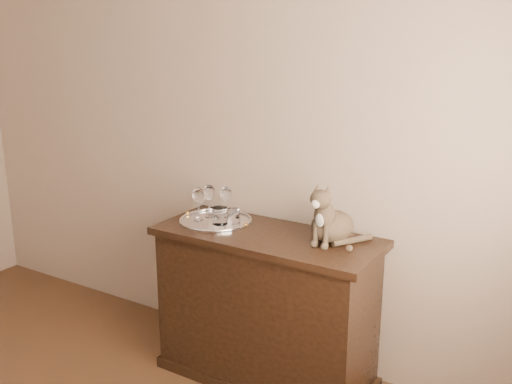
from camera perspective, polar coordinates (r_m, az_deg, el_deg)
wall_back at (r=3.43m, az=-4.96°, el=7.01°), size 4.00×0.10×2.70m
sideboard at (r=3.14m, az=1.02°, el=-11.51°), size 1.20×0.50×0.85m
tray at (r=3.16m, az=-4.04°, el=-2.95°), size 0.40×0.40×0.01m
wine_glass_a at (r=3.21m, az=-4.69°, el=-0.87°), size 0.07×0.07×0.18m
wine_glass_b at (r=3.20m, az=-3.01°, el=-0.98°), size 0.07×0.07×0.17m
wine_glass_c at (r=3.16m, az=-5.78°, el=-1.16°), size 0.07×0.07×0.19m
tumbler_a at (r=3.09m, az=-3.63°, el=-2.39°), size 0.08×0.08×0.09m
tumbler_c at (r=3.10m, az=-2.24°, el=-2.43°), size 0.07×0.07×0.08m
cat at (r=2.85m, az=7.68°, el=-1.90°), size 0.34×0.32×0.31m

